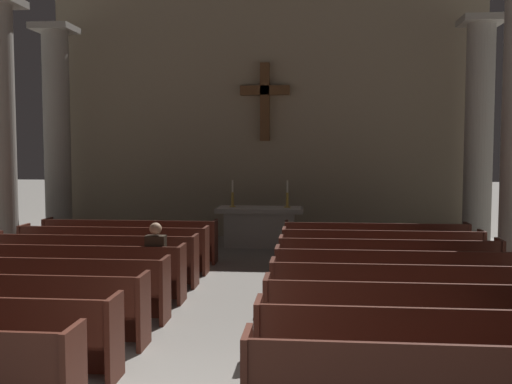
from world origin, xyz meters
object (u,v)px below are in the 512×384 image
at_px(pew_left_row_6, 93,259).
at_px(altar, 260,226).
at_px(pew_right_row_7, 381,253).
at_px(column_right_fourth, 479,137).
at_px(pew_left_row_5, 69,272).
at_px(pew_left_row_3, 0,307).
at_px(pew_right_row_6, 388,264).
at_px(pew_right_row_2, 442,349).
at_px(candlestick_left, 233,198).
at_px(column_left_fourth, 57,138).
at_px(pew_left_row_7, 113,249).
at_px(pew_left_row_8, 130,240).
at_px(pew_right_row_5, 397,278).
at_px(candlestick_right, 287,199).
at_px(pew_right_row_8, 375,244).
at_px(lone_worshipper, 157,260).
at_px(pew_left_row_4, 39,287).
at_px(pew_right_row_3, 423,318).
at_px(pew_right_row_4, 408,296).

bearing_deg(pew_left_row_6, altar, 59.72).
height_order(pew_right_row_7, column_right_fourth, column_right_fourth).
bearing_deg(pew_left_row_5, pew_left_row_3, -90.00).
xyz_separation_m(pew_left_row_3, pew_right_row_6, (5.36, 3.37, 0.00)).
height_order(pew_right_row_2, candlestick_left, candlestick_left).
height_order(column_left_fourth, column_right_fourth, same).
relative_size(pew_left_row_7, pew_right_row_6, 1.00).
relative_size(pew_left_row_6, pew_left_row_8, 1.00).
relative_size(pew_right_row_5, candlestick_right, 5.61).
bearing_deg(pew_right_row_2, pew_right_row_8, 90.00).
distance_m(pew_right_row_2, lone_worshipper, 5.16).
distance_m(pew_left_row_5, pew_right_row_8, 6.33).
bearing_deg(column_left_fourth, lone_worshipper, -54.68).
bearing_deg(pew_left_row_3, lone_worshipper, 56.96).
relative_size(pew_left_row_4, pew_left_row_6, 1.00).
distance_m(pew_right_row_6, candlestick_left, 5.75).
xyz_separation_m(pew_left_row_6, column_left_fourth, (-2.79, 4.95, 2.31)).
relative_size(pew_left_row_3, pew_left_row_8, 1.00).
distance_m(pew_right_row_3, candlestick_left, 8.67).
bearing_deg(pew_right_row_5, pew_left_row_5, 180.00).
bearing_deg(pew_right_row_4, pew_right_row_7, 90.00).
bearing_deg(altar, pew_right_row_7, -52.30).
bearing_deg(candlestick_right, pew_left_row_7, -134.27).
distance_m(pew_right_row_2, column_left_fourth, 12.68).
height_order(pew_right_row_3, pew_right_row_5, same).
height_order(column_right_fourth, candlestick_right, column_right_fourth).
distance_m(pew_right_row_7, pew_right_row_8, 1.12).
relative_size(column_left_fourth, candlestick_right, 8.36).
bearing_deg(pew_right_row_3, pew_left_row_7, 140.03).
xyz_separation_m(pew_left_row_3, pew_right_row_2, (5.36, -1.12, 0.00)).
distance_m(pew_left_row_7, lone_worshipper, 2.67).
relative_size(pew_right_row_7, altar, 1.75).
bearing_deg(pew_right_row_6, altar, 120.28).
bearing_deg(pew_right_row_5, pew_right_row_6, 90.00).
height_order(pew_right_row_4, pew_right_row_7, same).
height_order(pew_right_row_7, candlestick_right, candlestick_right).
bearing_deg(pew_right_row_5, pew_left_row_7, 157.26).
height_order(pew_left_row_6, pew_right_row_2, same).
xyz_separation_m(pew_left_row_8, pew_right_row_7, (5.36, -1.12, 0.00)).
bearing_deg(altar, pew_left_row_5, -115.13).
bearing_deg(pew_right_row_4, pew_left_row_8, 140.03).
relative_size(pew_right_row_5, pew_right_row_7, 1.00).
relative_size(pew_right_row_4, candlestick_right, 5.61).
bearing_deg(pew_right_row_7, pew_left_row_4, -147.85).
bearing_deg(lone_worshipper, pew_right_row_4, -16.70).
xyz_separation_m(pew_right_row_8, candlestick_left, (-3.38, 2.34, 0.75)).
bearing_deg(pew_left_row_6, pew_left_row_4, -90.00).
relative_size(pew_right_row_3, pew_right_row_4, 1.00).
height_order(pew_right_row_7, column_left_fourth, column_left_fourth).
bearing_deg(altar, pew_left_row_6, -120.28).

